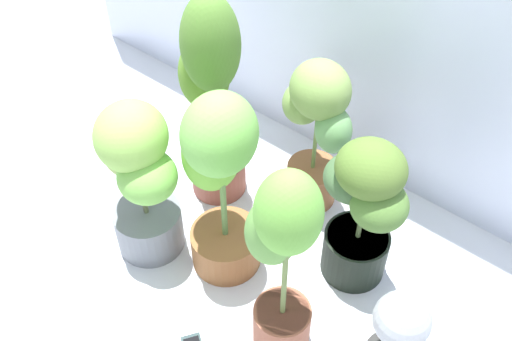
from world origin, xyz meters
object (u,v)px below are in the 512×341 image
at_px(potted_plant_center, 219,175).
at_px(floor_fan, 401,324).
at_px(potted_plant_back_center, 316,127).
at_px(potted_plant_back_right, 363,207).
at_px(potted_plant_front_right, 282,255).
at_px(potted_plant_front_left, 139,175).
at_px(potted_plant_back_left, 211,88).

relative_size(potted_plant_center, floor_fan, 2.37).
distance_m(potted_plant_back_center, potted_plant_center, 0.48).
xyz_separation_m(potted_plant_back_right, potted_plant_front_right, (-0.05, -0.41, 0.12)).
distance_m(potted_plant_front_left, floor_fan, 1.03).
relative_size(potted_plant_back_left, floor_fan, 2.73).
xyz_separation_m(potted_plant_back_right, potted_plant_back_left, (-0.71, 0.01, 0.17)).
bearing_deg(potted_plant_back_right, potted_plant_back_center, 149.61).
bearing_deg(potted_plant_back_center, potted_plant_back_right, -30.39).
height_order(potted_plant_front_left, potted_plant_front_right, potted_plant_front_right).
bearing_deg(potted_plant_back_center, potted_plant_front_left, -120.40).
bearing_deg(potted_plant_front_right, potted_plant_back_center, 115.55).
distance_m(potted_plant_back_center, potted_plant_front_right, 0.68).
bearing_deg(floor_fan, potted_plant_front_right, 83.67).
height_order(potted_plant_back_center, floor_fan, potted_plant_back_center).
xyz_separation_m(potted_plant_front_left, potted_plant_back_right, (0.70, 0.40, -0.03)).
relative_size(potted_plant_center, potted_plant_front_right, 0.98).
bearing_deg(potted_plant_front_right, potted_plant_front_left, 179.20).
xyz_separation_m(potted_plant_back_center, potted_plant_back_left, (-0.37, -0.19, 0.13)).
bearing_deg(potted_plant_front_left, potted_plant_back_center, 59.60).
bearing_deg(potted_plant_back_right, potted_plant_back_left, 179.40).
bearing_deg(potted_plant_back_center, floor_fan, -33.99).
relative_size(potted_plant_front_left, potted_plant_back_left, 0.76).
distance_m(potted_plant_front_left, potted_plant_front_right, 0.65).
bearing_deg(potted_plant_center, potted_plant_back_right, 32.19).
bearing_deg(potted_plant_back_right, potted_plant_center, -147.81).
relative_size(potted_plant_back_right, potted_plant_back_left, 0.69).
bearing_deg(potted_plant_center, floor_fan, 2.43).
xyz_separation_m(potted_plant_front_left, potted_plant_front_right, (0.65, -0.01, 0.08)).
xyz_separation_m(potted_plant_center, floor_fan, (0.74, 0.03, -0.24)).
xyz_separation_m(potted_plant_back_right, floor_fan, (0.31, -0.24, -0.14)).
distance_m(potted_plant_back_center, floor_fan, 0.80).
xyz_separation_m(potted_plant_back_center, potted_plant_center, (-0.09, -0.47, 0.06)).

